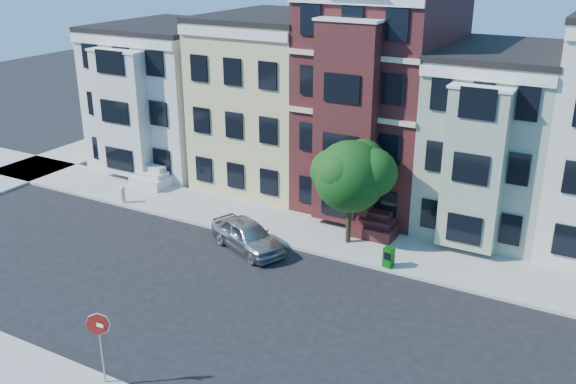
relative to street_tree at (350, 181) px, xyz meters
The scene contains 11 objects.
ground 8.62m from the street_tree, 97.92° to the right, with size 120.00×120.00×0.00m, color black.
far_sidewalk 3.49m from the street_tree, behind, with size 60.00×4.00×0.15m, color #9E9B93.
house_white 17.45m from the street_tree, 157.54° to the left, with size 8.00×9.00×9.00m, color silver.
house_yellow 10.60m from the street_tree, 140.57° to the left, with size 7.00×9.00×10.00m, color #CBBF85.
house_brown 7.23m from the street_tree, 99.32° to the left, with size 7.00×9.00×12.00m, color #411818.
house_green 8.65m from the street_tree, 50.89° to the left, with size 6.00×9.00×9.00m, color gray.
street_tree is the anchor object (origin of this frame).
parked_car 5.67m from the street_tree, 144.31° to the right, with size 1.81×4.49×1.53m, color #999C9F.
newspaper_box 4.18m from the street_tree, 29.51° to the right, with size 0.44×0.39×0.98m, color #0C5C10.
fire_hydrant 13.85m from the street_tree, behind, with size 0.27×0.27×0.78m, color beige.
stop_sign 14.50m from the street_tree, 100.65° to the right, with size 0.84×0.12×3.07m, color #AF1A14, non-canonical shape.
Camera 1 is at (12.67, -19.00, 14.07)m, focal length 40.00 mm.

